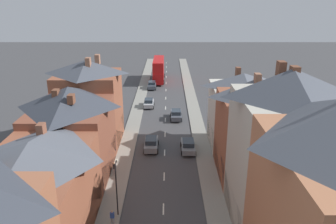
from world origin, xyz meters
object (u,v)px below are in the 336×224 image
object	(u,v)px
street_lamp	(117,185)
pedestrian_near_right	(112,217)
car_near_silver	(151,143)
car_parked_left_a	(176,114)
car_near_blue	(152,85)
car_mid_black	(188,145)
pedestrian_mid_left	(115,168)
double_decker_bus_lead	(159,69)
car_parked_right_a	(149,103)

from	to	relation	value
street_lamp	pedestrian_near_right	bearing A→B (deg)	-98.03
car_near_silver	car_parked_left_a	size ratio (longest dim) A/B	1.01
pedestrian_near_right	car_near_blue	bearing A→B (deg)	88.26
car_mid_black	pedestrian_mid_left	bearing A→B (deg)	-144.04
double_decker_bus_lead	car_parked_right_a	distance (m)	19.57
car_parked_left_a	pedestrian_mid_left	world-z (taller)	pedestrian_mid_left
car_near_blue	car_parked_left_a	distance (m)	19.49
car_parked_right_a	street_lamp	bearing A→B (deg)	-92.10
car_near_blue	pedestrian_mid_left	distance (m)	37.18
car_near_blue	street_lamp	world-z (taller)	street_lamp
car_near_silver	car_mid_black	size ratio (longest dim) A/B	1.00
car_near_blue	car_parked_left_a	xyz separation A→B (m)	(4.90, -18.86, -0.02)
car_parked_left_a	street_lamp	distance (m)	26.08
car_mid_black	car_parked_left_a	bearing A→B (deg)	96.25
car_parked_left_a	car_mid_black	bearing A→B (deg)	-83.75
double_decker_bus_lead	car_near_silver	size ratio (longest dim) A/B	2.55
car_near_silver	pedestrian_near_right	world-z (taller)	pedestrian_near_right
car_near_blue	car_parked_right_a	bearing A→B (deg)	-90.00
car_near_blue	pedestrian_near_right	distance (m)	45.84
car_parked_left_a	pedestrian_mid_left	distance (m)	19.69
car_parked_left_a	car_parked_right_a	world-z (taller)	car_parked_left_a
car_parked_left_a	car_parked_right_a	bearing A→B (deg)	128.39
double_decker_bus_lead	pedestrian_mid_left	world-z (taller)	double_decker_bus_lead
car_mid_black	double_decker_bus_lead	bearing A→B (deg)	97.46
car_parked_right_a	car_mid_black	xyz separation A→B (m)	(6.20, -18.06, 0.00)
car_parked_right_a	car_near_blue	bearing A→B (deg)	90.00
double_decker_bus_lead	pedestrian_near_right	bearing A→B (deg)	-92.92
car_parked_left_a	pedestrian_mid_left	size ratio (longest dim) A/B	2.61
double_decker_bus_lead	car_parked_right_a	bearing A→B (deg)	-93.80
car_near_blue	pedestrian_mid_left	xyz separation A→B (m)	(-2.55, -37.09, 0.20)
car_mid_black	pedestrian_near_right	distance (m)	16.88
car_parked_left_a	car_near_silver	bearing A→B (deg)	-107.71
pedestrian_near_right	pedestrian_mid_left	size ratio (longest dim) A/B	1.00
car_near_silver	pedestrian_near_right	distance (m)	15.91
car_mid_black	pedestrian_near_right	world-z (taller)	pedestrian_near_right
car_parked_left_a	pedestrian_near_right	distance (m)	27.68
pedestrian_near_right	car_parked_left_a	bearing A→B (deg)	76.86
double_decker_bus_lead	car_parked_right_a	world-z (taller)	double_decker_bus_lead
pedestrian_near_right	street_lamp	bearing A→B (deg)	81.97
double_decker_bus_lead	car_parked_left_a	xyz separation A→B (m)	(3.61, -25.61, -2.00)
double_decker_bus_lead	street_lamp	distance (m)	50.92
car_parked_left_a	car_parked_right_a	xyz separation A→B (m)	(-4.90, 6.18, -0.01)
car_mid_black	pedestrian_mid_left	size ratio (longest dim) A/B	2.63
car_parked_left_a	street_lamp	size ratio (longest dim) A/B	0.76
car_near_silver	car_parked_left_a	xyz separation A→B (m)	(3.60, 11.27, -0.03)
car_near_silver	car_mid_black	distance (m)	4.94
car_mid_black	pedestrian_near_right	bearing A→B (deg)	-116.72
car_near_silver	car_mid_black	bearing A→B (deg)	-7.03
car_near_silver	pedestrian_near_right	bearing A→B (deg)	-99.73
car_parked_right_a	car_parked_left_a	bearing A→B (deg)	-51.61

